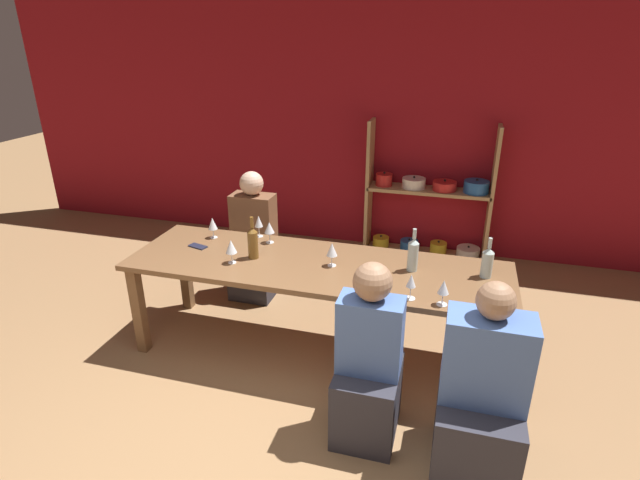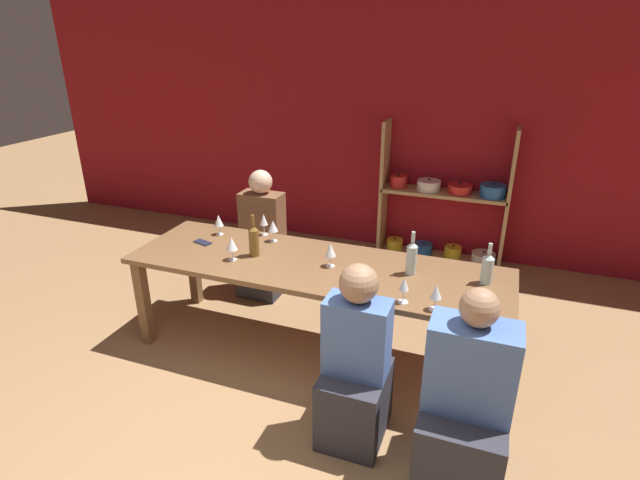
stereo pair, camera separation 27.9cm
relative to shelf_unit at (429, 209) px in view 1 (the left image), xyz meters
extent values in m
cube|color=maroon|center=(-0.75, 0.20, 0.80)|extent=(8.80, 0.06, 2.70)
cube|color=tan|center=(-0.68, 0.00, 0.19)|extent=(0.04, 0.30, 1.48)
cube|color=tan|center=(0.62, 0.00, 0.19)|extent=(0.04, 0.30, 1.48)
cube|color=tan|center=(-0.03, 0.00, -0.53)|extent=(1.29, 0.30, 0.04)
cylinder|color=gold|center=(-0.51, 0.00, -0.45)|extent=(0.18, 0.18, 0.13)
sphere|color=black|center=(-0.51, 0.00, -0.37)|extent=(0.02, 0.02, 0.02)
cylinder|color=#235BAD|center=(-0.19, 0.00, -0.45)|extent=(0.20, 0.20, 0.12)
sphere|color=black|center=(-0.19, 0.00, -0.38)|extent=(0.02, 0.02, 0.02)
cylinder|color=gold|center=(0.13, 0.00, -0.45)|extent=(0.18, 0.18, 0.13)
sphere|color=black|center=(0.13, 0.00, -0.37)|extent=(0.02, 0.02, 0.02)
cylinder|color=silver|center=(0.46, 0.00, -0.46)|extent=(0.25, 0.25, 0.11)
sphere|color=black|center=(0.46, 0.00, -0.39)|extent=(0.02, 0.02, 0.02)
cube|color=tan|center=(-0.03, 0.00, 0.21)|extent=(1.29, 0.30, 0.04)
cylinder|color=red|center=(-0.51, 0.00, 0.30)|extent=(0.18, 0.18, 0.13)
sphere|color=black|center=(-0.51, 0.00, 0.37)|extent=(0.02, 0.02, 0.02)
cylinder|color=silver|center=(-0.19, 0.00, 0.28)|extent=(0.25, 0.25, 0.11)
sphere|color=black|center=(-0.19, 0.00, 0.35)|extent=(0.02, 0.02, 0.02)
cylinder|color=red|center=(0.13, 0.00, 0.28)|extent=(0.25, 0.25, 0.10)
sphere|color=black|center=(0.13, 0.00, 0.34)|extent=(0.02, 0.02, 0.02)
cylinder|color=#235BAD|center=(0.46, 0.00, 0.29)|extent=(0.26, 0.26, 0.13)
sphere|color=black|center=(0.46, 0.00, 0.37)|extent=(0.02, 0.02, 0.02)
cube|color=brown|center=(-0.68, -2.10, 0.20)|extent=(2.81, 0.86, 0.04)
cube|color=brown|center=(-2.00, -2.45, -0.18)|extent=(0.08, 0.08, 0.73)
cube|color=brown|center=(0.65, -2.45, -0.18)|extent=(0.08, 0.08, 0.73)
cube|color=brown|center=(-2.00, -1.75, -0.18)|extent=(0.08, 0.08, 0.73)
cube|color=brown|center=(0.65, -1.75, -0.18)|extent=(0.08, 0.08, 0.73)
cylinder|color=#B2C6C1|center=(0.51, -1.97, 0.31)|extent=(0.08, 0.08, 0.18)
cone|color=#B2C6C1|center=(0.51, -1.97, 0.42)|extent=(0.08, 0.08, 0.04)
cylinder|color=#B2C6C1|center=(0.51, -1.97, 0.48)|extent=(0.03, 0.03, 0.07)
cylinder|color=brown|center=(-1.16, -2.12, 0.33)|extent=(0.08, 0.08, 0.21)
cone|color=brown|center=(-1.16, -2.12, 0.45)|extent=(0.08, 0.08, 0.03)
cylinder|color=brown|center=(-1.16, -2.12, 0.51)|extent=(0.03, 0.03, 0.08)
cylinder|color=#B2C6C1|center=(0.01, -2.01, 0.33)|extent=(0.08, 0.08, 0.21)
cone|color=#B2C6C1|center=(0.01, -2.01, 0.45)|extent=(0.08, 0.08, 0.03)
cylinder|color=#B2C6C1|center=(0.01, -2.01, 0.50)|extent=(0.03, 0.03, 0.08)
cylinder|color=white|center=(0.24, -2.45, 0.22)|extent=(0.07, 0.07, 0.00)
cylinder|color=white|center=(0.24, -2.45, 0.26)|extent=(0.01, 0.01, 0.08)
cone|color=white|center=(0.24, -2.45, 0.35)|extent=(0.07, 0.07, 0.09)
cylinder|color=white|center=(-0.56, -2.09, 0.22)|extent=(0.06, 0.06, 0.00)
cylinder|color=white|center=(-0.56, -2.09, 0.27)|extent=(0.01, 0.01, 0.08)
cone|color=white|center=(-0.56, -2.09, 0.35)|extent=(0.08, 0.08, 0.10)
cylinder|color=beige|center=(-0.56, -2.09, 0.33)|extent=(0.04, 0.04, 0.04)
cylinder|color=white|center=(0.04, -2.42, 0.22)|extent=(0.07, 0.07, 0.00)
cylinder|color=white|center=(0.04, -2.42, 0.27)|extent=(0.01, 0.01, 0.08)
cone|color=white|center=(0.04, -2.42, 0.35)|extent=(0.06, 0.06, 0.08)
cylinder|color=maroon|center=(0.04, -2.42, 0.33)|extent=(0.03, 0.03, 0.03)
cylinder|color=white|center=(-1.28, -1.72, 0.22)|extent=(0.06, 0.06, 0.00)
cylinder|color=white|center=(-1.28, -1.72, 0.27)|extent=(0.01, 0.01, 0.09)
cone|color=white|center=(-1.28, -1.72, 0.36)|extent=(0.07, 0.07, 0.10)
cylinder|color=beige|center=(-1.28, -1.72, 0.33)|extent=(0.04, 0.04, 0.04)
cylinder|color=white|center=(-1.63, -1.85, 0.22)|extent=(0.06, 0.06, 0.00)
cylinder|color=white|center=(-1.63, -1.85, 0.26)|extent=(0.01, 0.01, 0.07)
cone|color=white|center=(-1.63, -1.85, 0.35)|extent=(0.08, 0.08, 0.10)
cylinder|color=white|center=(-1.15, -1.82, 0.22)|extent=(0.06, 0.06, 0.00)
cylinder|color=white|center=(-1.15, -1.82, 0.27)|extent=(0.01, 0.01, 0.08)
cone|color=white|center=(-1.15, -1.82, 0.35)|extent=(0.08, 0.08, 0.09)
cylinder|color=beige|center=(-1.15, -1.82, 0.33)|extent=(0.04, 0.04, 0.04)
cylinder|color=white|center=(-1.28, -2.25, 0.22)|extent=(0.06, 0.06, 0.00)
cylinder|color=white|center=(-1.28, -2.25, 0.27)|extent=(0.01, 0.01, 0.08)
cone|color=white|center=(-1.28, -2.25, 0.35)|extent=(0.08, 0.08, 0.10)
cylinder|color=maroon|center=(-1.28, -2.25, 0.33)|extent=(0.05, 0.05, 0.04)
cube|color=#1E2338|center=(-1.66, -2.05, 0.23)|extent=(0.16, 0.11, 0.01)
cube|color=#2D2D38|center=(0.50, -2.93, -0.30)|extent=(0.45, 0.57, 0.49)
cube|color=#4C70B7|center=(0.50, -2.93, 0.20)|extent=(0.45, 0.25, 0.51)
sphere|color=#9E7556|center=(0.50, -2.93, 0.56)|extent=(0.20, 0.20, 0.20)
cube|color=#2D2D38|center=(-1.50, -1.31, -0.32)|extent=(0.39, 0.49, 0.45)
cube|color=brown|center=(-1.50, -1.31, 0.17)|extent=(0.39, 0.22, 0.53)
sphere|color=beige|center=(-1.50, -1.31, 0.55)|extent=(0.21, 0.21, 0.21)
cube|color=#2D2D38|center=(-0.14, -2.82, -0.31)|extent=(0.38, 0.47, 0.47)
cube|color=#4C70B7|center=(-0.14, -2.82, 0.17)|extent=(0.38, 0.21, 0.48)
sphere|color=#9E7556|center=(-0.14, -2.82, 0.52)|extent=(0.22, 0.22, 0.22)
camera|label=1|loc=(0.25, -5.26, 1.81)|focal=28.00mm
camera|label=2|loc=(0.52, -5.18, 1.81)|focal=28.00mm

